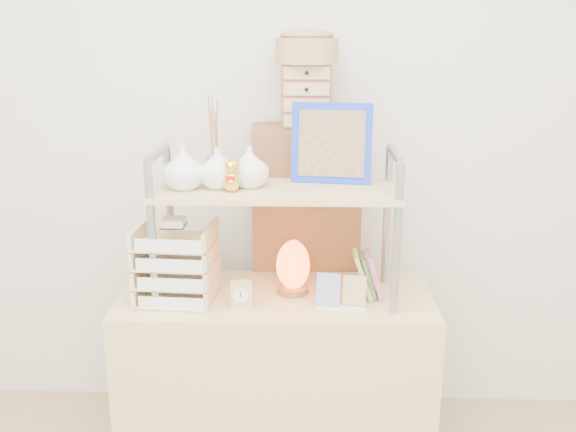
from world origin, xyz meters
name	(u,v)px	position (x,y,z in m)	size (l,w,h in m)	color
room_shell	(256,47)	(0.00, 0.39, 1.69)	(3.42, 3.41, 2.61)	silver
desk	(277,381)	(0.00, 1.20, 0.38)	(1.20, 0.50, 0.75)	tan
cabinet	(305,277)	(0.11, 1.57, 0.68)	(0.45, 0.24, 1.35)	brown
hutch	(257,182)	(-0.07, 1.21, 1.19)	(0.90, 0.34, 0.72)	gray
letter_tray	(176,268)	(-0.37, 1.14, 0.88)	(0.28, 0.26, 0.32)	#DEB985
salt_lamp	(293,266)	(0.06, 1.22, 0.86)	(0.14, 0.13, 0.21)	brown
desk_clock	(241,295)	(-0.12, 1.07, 0.80)	(0.08, 0.04, 0.11)	tan
postcard_stand	(341,298)	(0.24, 1.09, 0.79)	(0.19, 0.08, 0.13)	white
drawer_chest	(306,95)	(0.11, 1.55, 1.48)	(0.20, 0.16, 0.25)	brown
woven_basket	(307,51)	(0.11, 1.55, 1.65)	(0.25, 0.25, 0.10)	#987245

